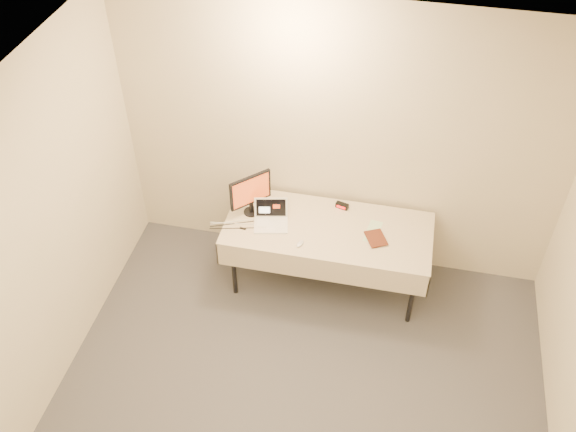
% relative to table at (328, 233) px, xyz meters
% --- Properties ---
extents(back_wall, '(4.00, 0.10, 2.70)m').
position_rel_table_xyz_m(back_wall, '(0.00, 0.45, 0.67)').
color(back_wall, beige).
rests_on(back_wall, ground).
extents(table, '(1.86, 0.81, 0.74)m').
position_rel_table_xyz_m(table, '(0.00, 0.00, 0.00)').
color(table, black).
rests_on(table, ground).
extents(laptop, '(0.35, 0.32, 0.21)m').
position_rel_table_xyz_m(laptop, '(-0.52, -0.03, 0.11)').
color(laptop, white).
rests_on(laptop, table).
extents(monitor, '(0.31, 0.31, 0.42)m').
position_rel_table_xyz_m(monitor, '(-0.73, 0.06, 0.31)').
color(monitor, black).
rests_on(monitor, table).
extents(book, '(0.15, 0.09, 0.21)m').
position_rel_table_xyz_m(book, '(0.36, -0.09, 0.17)').
color(book, maroon).
rests_on(book, table).
extents(alarm_clock, '(0.12, 0.08, 0.05)m').
position_rel_table_xyz_m(alarm_clock, '(0.08, 0.30, 0.09)').
color(alarm_clock, black).
rests_on(alarm_clock, table).
extents(clicker, '(0.08, 0.11, 0.02)m').
position_rel_table_xyz_m(clicker, '(-0.21, -0.26, 0.07)').
color(clicker, silver).
rests_on(clicker, table).
extents(paper_form, '(0.15, 0.30, 0.00)m').
position_rel_table_xyz_m(paper_form, '(0.40, 0.04, 0.06)').
color(paper_form, '#C2E6B7').
rests_on(paper_form, table).
extents(usb_dongle, '(0.06, 0.02, 0.01)m').
position_rel_table_xyz_m(usb_dongle, '(-0.75, -0.17, 0.07)').
color(usb_dongle, black).
rests_on(usb_dongle, table).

